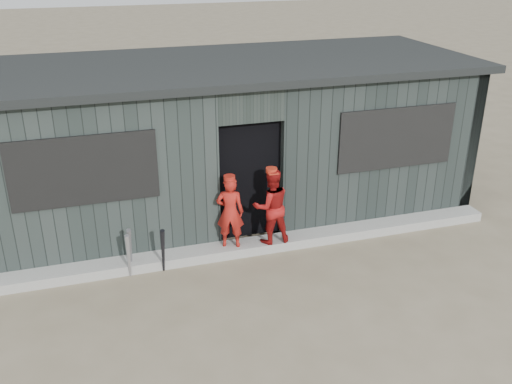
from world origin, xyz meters
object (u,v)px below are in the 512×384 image
object	(u,v)px
player_red_right	(271,206)
dugout	(227,139)
bat_right	(163,251)
bat_mid	(130,250)
bat_left	(129,256)
player_grey_back	(261,197)
player_red_left	(230,212)

from	to	relation	value
player_red_right	dugout	bearing A→B (deg)	-82.54
bat_right	bat_mid	bearing A→B (deg)	161.97
bat_left	player_red_right	size ratio (longest dim) A/B	0.60
bat_mid	player_grey_back	xyz separation A→B (m)	(2.19, 0.72, 0.23)
player_red_right	player_grey_back	xyz separation A→B (m)	(0.05, 0.66, -0.13)
bat_right	player_red_left	xyz separation A→B (m)	(1.06, 0.25, 0.35)
bat_left	player_grey_back	size ratio (longest dim) A/B	0.58
player_grey_back	dugout	bearing A→B (deg)	-60.46
player_red_left	dugout	size ratio (longest dim) A/B	0.14
bat_right	player_red_left	size ratio (longest dim) A/B	0.65
bat_left	player_red_left	world-z (taller)	player_red_left
player_grey_back	dugout	xyz separation A→B (m)	(-0.28, 1.07, 0.67)
bat_right	player_grey_back	xyz separation A→B (m)	(1.75, 0.86, 0.25)
bat_right	player_red_left	bearing A→B (deg)	13.35
dugout	player_red_left	bearing A→B (deg)	-103.32
player_red_left	dugout	xyz separation A→B (m)	(0.40, 1.68, 0.57)
bat_left	player_red_right	xyz separation A→B (m)	(2.18, 0.20, 0.39)
bat_mid	player_red_right	world-z (taller)	player_red_right
bat_mid	player_red_left	xyz separation A→B (m)	(1.51, 0.11, 0.33)
bat_right	player_grey_back	world-z (taller)	player_grey_back
bat_mid	player_red_left	size ratio (longest dim) A/B	0.68
bat_mid	player_red_left	bearing A→B (deg)	4.02
player_red_left	player_grey_back	world-z (taller)	player_red_left
bat_left	bat_mid	size ratio (longest dim) A/B	0.92
player_red_right	bat_mid	bearing A→B (deg)	1.48
player_grey_back	dugout	distance (m)	1.30
player_red_left	player_red_right	bearing A→B (deg)	-165.44
bat_mid	bat_right	size ratio (longest dim) A/B	1.05
player_red_right	dugout	xyz separation A→B (m)	(-0.23, 1.73, 0.54)
dugout	bat_left	bearing A→B (deg)	-135.29
bat_left	player_grey_back	xyz separation A→B (m)	(2.23, 0.85, 0.26)
bat_right	player_grey_back	size ratio (longest dim) A/B	0.60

